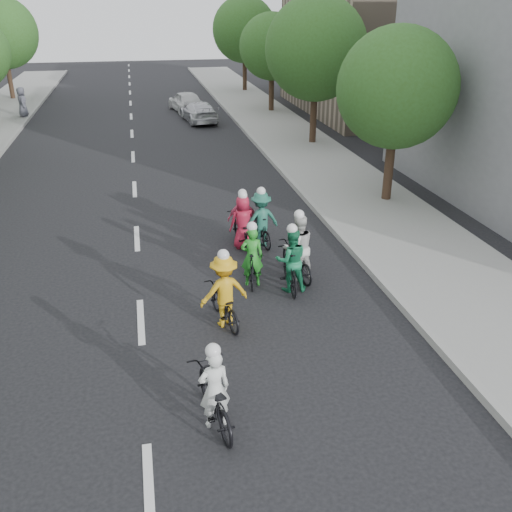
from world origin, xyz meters
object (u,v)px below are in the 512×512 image
object	(u,v)px
cyclist_5	(252,262)
cyclist_4	(243,227)
cyclist_0	(214,395)
cyclist_6	(297,254)
cyclist_2	(224,297)
cyclist_1	(291,265)
follow_car_trail	(186,101)
cyclist_3	(242,223)
spectator_2	(22,102)
follow_car_lead	(199,112)
cyclist_7	(261,223)

from	to	relation	value
cyclist_5	cyclist_4	bearing A→B (deg)	-85.83
cyclist_0	cyclist_4	size ratio (longest dim) A/B	1.03
cyclist_4	cyclist_6	xyz separation A→B (m)	(1.01, -2.27, 0.07)
cyclist_2	cyclist_5	world-z (taller)	cyclist_2
cyclist_1	follow_car_trail	size ratio (longest dim) A/B	0.47
cyclist_3	cyclist_5	xyz separation A→B (m)	(-0.28, -2.74, -0.02)
cyclist_0	cyclist_5	size ratio (longest dim) A/B	1.15
cyclist_0	cyclist_2	distance (m)	3.27
cyclist_2	spectator_2	size ratio (longest dim) A/B	1.06
spectator_2	cyclist_6	bearing A→B (deg)	-167.58
cyclist_5	follow_car_lead	xyz separation A→B (m)	(1.10, 21.14, -0.01)
cyclist_7	follow_car_trail	size ratio (longest dim) A/B	0.47
spectator_2	cyclist_0	bearing A→B (deg)	-176.52
cyclist_2	spectator_2	distance (m)	27.19
cyclist_1	cyclist_3	bearing A→B (deg)	-74.04
cyclist_5	follow_car_lead	world-z (taller)	cyclist_5
cyclist_6	cyclist_5	bearing A→B (deg)	-4.32
cyclist_7	follow_car_trail	distance (m)	22.31
cyclist_3	cyclist_0	bearing A→B (deg)	77.40
cyclist_4	cyclist_6	world-z (taller)	cyclist_6
cyclist_1	spectator_2	distance (m)	26.57
cyclist_0	cyclist_7	world-z (taller)	cyclist_7
cyclist_1	cyclist_5	xyz separation A→B (m)	(-0.89, 0.48, -0.08)
cyclist_5	cyclist_7	world-z (taller)	cyclist_7
follow_car_trail	spectator_2	bearing A→B (deg)	-7.74
cyclist_3	spectator_2	size ratio (longest dim) A/B	0.97
cyclist_1	cyclist_7	bearing A→B (deg)	-82.04
cyclist_1	follow_car_lead	bearing A→B (deg)	-85.38
cyclist_0	spectator_2	distance (m)	30.08
cyclist_0	cyclist_7	distance (m)	7.75
cyclist_0	follow_car_lead	world-z (taller)	cyclist_0
cyclist_1	spectator_2	world-z (taller)	spectator_2
follow_car_lead	cyclist_0	bearing A→B (deg)	76.92
cyclist_3	cyclist_6	bearing A→B (deg)	111.31
cyclist_6	follow_car_trail	xyz separation A→B (m)	(-0.56, 24.56, -0.02)
cyclist_0	cyclist_1	bearing A→B (deg)	-127.87
cyclist_3	cyclist_7	distance (m)	0.61
cyclist_2	cyclist_4	xyz separation A→B (m)	(1.20, 4.19, -0.07)
cyclist_3	spectator_2	bearing A→B (deg)	-64.85
cyclist_1	cyclist_0	bearing A→B (deg)	65.81
cyclist_1	follow_car_trail	xyz separation A→B (m)	(-0.22, 25.15, -0.01)
cyclist_3	follow_car_trail	xyz separation A→B (m)	(0.39, 21.93, 0.05)
cyclist_2	follow_car_lead	size ratio (longest dim) A/B	0.45
cyclist_1	cyclist_7	xyz separation A→B (m)	(-0.14, 2.85, 0.04)
cyclist_2	cyclist_3	world-z (taller)	cyclist_2
cyclist_1	follow_car_lead	size ratio (longest dim) A/B	0.45
cyclist_6	spectator_2	xyz separation A→B (m)	(-10.36, 24.02, 0.34)
cyclist_0	cyclist_7	bearing A→B (deg)	-116.58
cyclist_2	follow_car_trail	bearing A→B (deg)	-105.31
follow_car_lead	cyclist_6	bearing A→B (deg)	83.28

